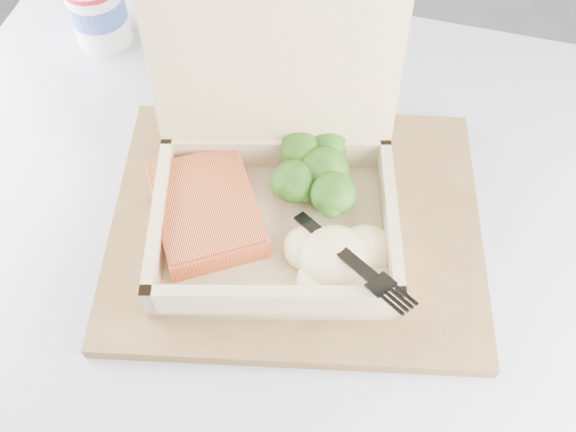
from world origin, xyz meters
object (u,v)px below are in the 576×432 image
at_px(serving_tray, 296,225).
at_px(cafe_table, 253,336).
at_px(paper_cup, 97,8).
at_px(takeout_container, 275,176).

bearing_deg(serving_tray, cafe_table, -124.76).
bearing_deg(paper_cup, serving_tray, -28.23).
relative_size(serving_tray, takeout_container, 1.28).
bearing_deg(cafe_table, paper_cup, 142.09).
xyz_separation_m(serving_tray, takeout_container, (-0.02, 0.01, 0.06)).
distance_m(cafe_table, takeout_container, 0.25).
relative_size(cafe_table, takeout_container, 3.10).
bearing_deg(paper_cup, takeout_container, -29.16).
xyz_separation_m(cafe_table, serving_tray, (0.03, 0.05, 0.19)).
height_order(cafe_table, serving_tray, serving_tray).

